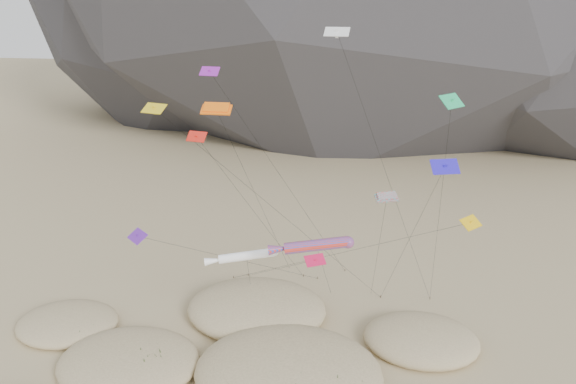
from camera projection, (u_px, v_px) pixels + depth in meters
The scene contains 7 objects.
dunes at pixel (242, 382), 48.29m from camera, with size 49.13×35.58×3.87m.
kite_stakes at pixel (317, 281), 66.46m from camera, with size 23.06×5.90×0.30m.
rainbow_tube_kite at pixel (313, 246), 46.41m from camera, with size 7.14×15.75×13.41m.
white_tube_kite at pixel (243, 256), 49.08m from camera, with size 6.31×14.04×11.24m.
orange_parafoil at pixel (217, 111), 52.22m from camera, with size 6.50×12.72×22.78m.
multi_parafoil at pixel (387, 199), 47.53m from camera, with size 2.14×12.88×16.50m.
delta_kites at pixel (316, 158), 48.05m from camera, with size 31.79×24.12×29.69m.
Camera 1 is at (8.16, -35.01, 32.17)m, focal length 35.00 mm.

